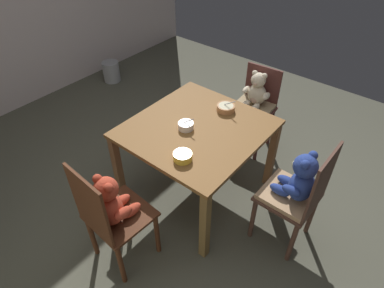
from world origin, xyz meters
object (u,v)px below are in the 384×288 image
Objects in this scene: teddy_chair_near_front at (298,187)px; porridge_bowl_terracotta_near_right at (226,108)px; teddy_chair_near_right at (255,100)px; teddy_chair_near_left at (111,208)px; dining_table at (197,137)px; porridge_bowl_yellow_near_left at (183,156)px; porridge_bowl_white_center at (186,125)px; metal_pail at (111,72)px.

teddy_chair_near_front is 5.90× the size of porridge_bowl_terracotta_near_right.
teddy_chair_near_front reaches higher than teddy_chair_near_right.
teddy_chair_near_left is 1.13× the size of teddy_chair_near_right.
dining_table is 7.88× the size of porridge_bowl_yellow_near_left.
teddy_chair_near_right reaches higher than porridge_bowl_yellow_near_left.
metal_pail is (0.91, 2.09, -0.60)m from porridge_bowl_white_center.
porridge_bowl_terracotta_near_right is at bearing 0.93° from teddy_chair_near_left.
porridge_bowl_white_center is at bearing 7.57° from teddy_chair_near_front.
dining_table is 0.15m from porridge_bowl_white_center.
porridge_bowl_terracotta_near_right is 0.41m from porridge_bowl_white_center.
teddy_chair_near_left reaches higher than porridge_bowl_terracotta_near_right.
dining_table is 1.10× the size of teddy_chair_near_front.
porridge_bowl_yellow_near_left is 0.48× the size of metal_pail.
teddy_chair_near_front is 7.16× the size of porridge_bowl_yellow_near_left.
teddy_chair_near_front reaches higher than dining_table.
metal_pail is (0.52, 2.19, -0.60)m from porridge_bowl_terracotta_near_right.
porridge_bowl_yellow_near_left is at bearing -143.62° from porridge_bowl_white_center.
porridge_bowl_yellow_near_left is at bearing -170.70° from porridge_bowl_terracotta_near_right.
teddy_chair_near_front is 7.35× the size of porridge_bowl_white_center.
teddy_chair_near_right reaches higher than porridge_bowl_white_center.
metal_pail is at bearing 68.50° from dining_table.
teddy_chair_near_left reaches higher than metal_pail.
porridge_bowl_yellow_near_left is at bearing 1.81° from teddy_chair_near_right.
teddy_chair_near_front is 0.88m from porridge_bowl_terracotta_near_right.
porridge_bowl_terracotta_near_right is at bearing -2.48° from teddy_chair_near_right.
porridge_bowl_white_center is at bearing -9.16° from teddy_chair_near_right.
teddy_chair_near_front is 0.93m from porridge_bowl_white_center.
dining_table is 0.88m from teddy_chair_near_right.
teddy_chair_near_right is at bearing 2.17° from teddy_chair_near_left.
porridge_bowl_terracotta_near_right reaches higher than porridge_bowl_white_center.
porridge_bowl_white_center reaches higher than metal_pail.
teddy_chair_near_front is at bearing -39.59° from teddy_chair_near_left.
dining_table reaches higher than metal_pail.
dining_table is at bearing 172.70° from porridge_bowl_terracotta_near_right.
dining_table is at bearing 23.65° from porridge_bowl_yellow_near_left.
teddy_chair_near_right is at bearing -5.02° from porridge_bowl_white_center.
teddy_chair_near_left and teddy_chair_near_front have the same top height.
porridge_bowl_terracotta_near_right is at bearing -103.22° from metal_pail.
porridge_bowl_yellow_near_left reaches higher than metal_pail.
dining_table is 0.89m from teddy_chair_near_left.
porridge_bowl_terracotta_near_right is at bearing 9.30° from porridge_bowl_yellow_near_left.
metal_pail is (1.73, 2.14, -0.43)m from teddy_chair_near_left.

